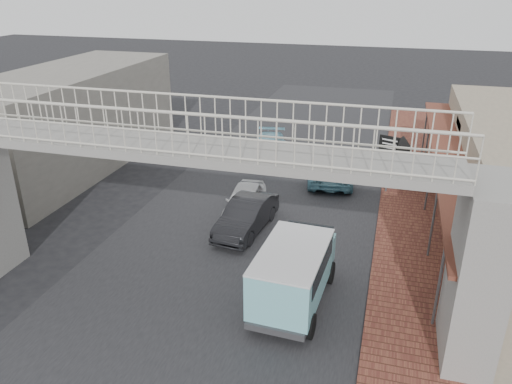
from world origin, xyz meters
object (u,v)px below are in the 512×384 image
Objects in this scene: motorcycle_near at (389,177)px; white_hatchback at (245,201)px; angkot_van at (294,268)px; dark_sedan at (246,216)px; angkot_far at (267,149)px; motorcycle_far at (411,177)px; arrow_sign at (405,149)px; angkot_curb at (332,168)px; street_clock at (472,282)px.

white_hatchback is at bearing 140.63° from motorcycle_near.
dark_sedan is at bearing 126.15° from angkot_van.
angkot_far is 6.94m from motorcycle_near.
motorcycle_far is at bearing 74.42° from angkot_van.
arrow_sign is (0.52, -1.04, 1.80)m from motorcycle_near.
dark_sedan is 7.91m from arrow_sign.
angkot_van reaches higher than angkot_far.
arrow_sign is at bearing 75.01° from angkot_van.
dark_sedan is 0.88× the size of angkot_far.
angkot_curb is 2.82× the size of motorcycle_near.
white_hatchback is 0.81× the size of angkot_far.
angkot_van is 4.97m from street_clock.
street_clock is 10.61m from arrow_sign.
motorcycle_near is (2.52, 10.38, -0.77)m from angkot_van.
angkot_van is at bearing 167.78° from motorcycle_far.
motorcycle_far is (6.29, 6.16, -0.03)m from dark_sedan.
motorcycle_far is (0.99, 0.04, 0.09)m from motorcycle_near.
motorcycle_far is at bearing -76.03° from motorcycle_near.
street_clock is at bearing -45.34° from white_hatchback.
angkot_van is 1.54× the size of arrow_sign.
angkot_far is (-3.79, 1.98, 0.02)m from angkot_curb.
motorcycle_near is 0.58× the size of arrow_sign.
white_hatchback is 2.24× the size of motorcycle_near.
dark_sedan is 8.39m from angkot_far.
angkot_van is at bearing -64.93° from white_hatchback.
angkot_far is at bearing 91.66° from white_hatchback.
angkot_van is 2.49× the size of motorcycle_far.
angkot_far is 7.87m from motorcycle_far.
arrow_sign is at bearing -141.67° from motorcycle_near.
angkot_curb reaches higher than motorcycle_far.
white_hatchback is 6.60m from angkot_van.
motorcycle_far is 0.62× the size of street_clock.
angkot_far is at bearing 105.02° from dark_sedan.
motorcycle_far is at bearing 87.77° from arrow_sign.
angkot_far reaches higher than motorcycle_near.
arrow_sign reaches higher than dark_sedan.
white_hatchback is at bearing 131.26° from motorcycle_far.
angkot_far is 2.61× the size of motorcycle_far.
motorcycle_far is (6.79, 4.73, -0.00)m from white_hatchback.
white_hatchback is 1.51m from dark_sedan.
motorcycle_near is at bearing 169.72° from angkot_curb.
motorcycle_near is 2.15m from arrow_sign.
motorcycle_near is at bearing 98.71° from motorcycle_far.
dark_sedan is 8.10m from motorcycle_near.
angkot_far is 16.36m from street_clock.
street_clock reaches higher than dark_sedan.
dark_sedan is 1.42× the size of street_clock.
motorcycle_far is (3.79, -0.15, -0.02)m from angkot_curb.
arrow_sign reaches higher than angkot_curb.
motorcycle_near is 0.58× the size of street_clock.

